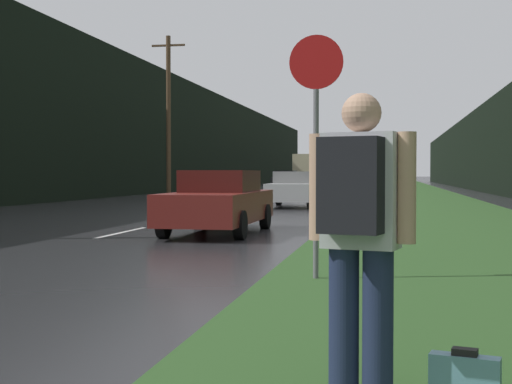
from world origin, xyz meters
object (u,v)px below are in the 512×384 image
object	(u,v)px
car_passing_near	(219,202)
stop_sign	(316,131)
car_passing_far	(294,189)
car_oncoming	(286,180)
hitchhiker_with_backpack	(359,228)
delivery_truck	(308,170)
suitcase	(465,382)

from	to	relation	value
car_passing_near	stop_sign	bearing A→B (deg)	113.44
stop_sign	car_passing_far	xyz separation A→B (m)	(-2.90, 19.41, -1.19)
car_passing_far	car_oncoming	world-z (taller)	car_oncoming
hitchhiker_with_backpack	delivery_truck	size ratio (longest dim) A/B	0.24
suitcase	car_passing_far	bearing A→B (deg)	113.65
car_oncoming	delivery_truck	bearing A→B (deg)	90.00
suitcase	car_passing_near	xyz separation A→B (m)	(-4.25, 11.52, 0.55)
hitchhiker_with_backpack	suitcase	bearing A→B (deg)	21.08
suitcase	car_passing_near	size ratio (longest dim) A/B	0.09
car_oncoming	car_passing_far	bearing A→B (deg)	-81.12
car_passing_near	car_oncoming	bearing A→B (deg)	-83.84
suitcase	car_oncoming	xyz separation A→B (m)	(-8.69, 52.64, 0.63)
stop_sign	car_passing_far	world-z (taller)	stop_sign
hitchhiker_with_backpack	delivery_truck	xyz separation A→B (m)	(-8.09, 68.07, 0.68)
car_passing_near	car_passing_far	xyz separation A→B (m)	(0.00, 12.73, 0.00)
hitchhiker_with_backpack	car_oncoming	distance (m)	53.33
stop_sign	car_oncoming	size ratio (longest dim) A/B	0.66
car_passing_far	car_oncoming	distance (m)	28.73
hitchhiker_with_backpack	car_oncoming	world-z (taller)	hitchhiker_with_backpack
car_passing_near	delivery_truck	distance (m)	56.65
suitcase	car_oncoming	bearing A→B (deg)	113.08
suitcase	car_oncoming	size ratio (longest dim) A/B	0.09
car_passing_near	car_oncoming	distance (m)	41.35
stop_sign	delivery_truck	world-z (taller)	delivery_truck
stop_sign	hitchhiker_with_backpack	xyz separation A→B (m)	(0.76, -4.92, -0.86)
car_passing_near	car_oncoming	xyz separation A→B (m)	(-4.44, 41.11, 0.08)
suitcase	delivery_truck	size ratio (longest dim) A/B	0.05
car_passing_far	hitchhiker_with_backpack	bearing A→B (deg)	98.54
suitcase	car_passing_far	size ratio (longest dim) A/B	0.09
stop_sign	car_passing_near	world-z (taller)	stop_sign
delivery_truck	car_passing_far	bearing A→B (deg)	-84.21
suitcase	car_passing_far	distance (m)	24.63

